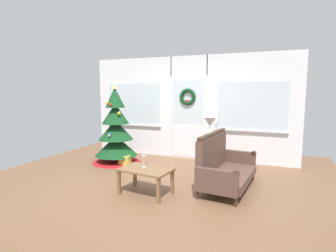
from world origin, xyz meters
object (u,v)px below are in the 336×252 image
(christmas_tree, at_px, (116,134))
(table_lamp, at_px, (210,124))
(wine_glass, at_px, (144,159))
(side_table, at_px, (212,147))
(flower_vase, at_px, (216,133))
(settee_sofa, at_px, (222,166))
(coffee_table, at_px, (146,173))
(gift_box, at_px, (125,160))

(christmas_tree, xyz_separation_m, table_lamp, (2.19, 0.27, 0.29))
(wine_glass, bearing_deg, christmas_tree, 135.15)
(side_table, xyz_separation_m, wine_glass, (-0.78, -1.69, 0.07))
(flower_vase, bearing_deg, wine_glass, -118.49)
(settee_sofa, height_order, side_table, settee_sofa)
(coffee_table, distance_m, gift_box, 1.85)
(wine_glass, relative_size, gift_box, 0.86)
(coffee_table, bearing_deg, table_lamp, 70.35)
(table_lamp, bearing_deg, side_table, -33.69)
(christmas_tree, xyz_separation_m, coffee_table, (1.54, -1.54, -0.33))
(settee_sofa, xyz_separation_m, side_table, (-0.41, 0.99, 0.12))
(christmas_tree, height_order, flower_vase, christmas_tree)
(flower_vase, bearing_deg, coffee_table, -115.24)
(flower_vase, height_order, gift_box, flower_vase)
(settee_sofa, bearing_deg, christmas_tree, 163.93)
(christmas_tree, relative_size, gift_box, 8.22)
(table_lamp, distance_m, gift_box, 2.10)
(settee_sofa, bearing_deg, flower_vase, 108.17)
(gift_box, bearing_deg, christmas_tree, 153.84)
(side_table, distance_m, wine_glass, 1.86)
(table_lamp, distance_m, wine_glass, 1.92)
(table_lamp, height_order, coffee_table, table_lamp)
(table_lamp, relative_size, gift_box, 1.94)
(side_table, bearing_deg, table_lamp, 146.31)
(christmas_tree, distance_m, settee_sofa, 2.78)
(christmas_tree, xyz_separation_m, gift_box, (0.33, -0.16, -0.57))
(coffee_table, bearing_deg, side_table, 68.25)
(christmas_tree, xyz_separation_m, wine_glass, (1.47, -1.46, -0.12))
(side_table, relative_size, flower_vase, 1.98)
(table_lamp, xyz_separation_m, wine_glass, (-0.72, -1.73, -0.41))
(settee_sofa, distance_m, wine_glass, 1.39)
(gift_box, bearing_deg, table_lamp, 13.04)
(table_lamp, bearing_deg, settee_sofa, -65.72)
(side_table, bearing_deg, settee_sofa, -67.76)
(settee_sofa, bearing_deg, table_lamp, 114.28)
(side_table, distance_m, gift_box, 2.00)
(flower_vase, bearing_deg, christmas_tree, -175.88)
(flower_vase, xyz_separation_m, gift_box, (-2.02, -0.33, -0.70))
(side_table, bearing_deg, wine_glass, -114.90)
(christmas_tree, height_order, side_table, christmas_tree)
(settee_sofa, xyz_separation_m, coffee_table, (-1.11, -0.78, -0.02))
(coffee_table, bearing_deg, settee_sofa, 34.95)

